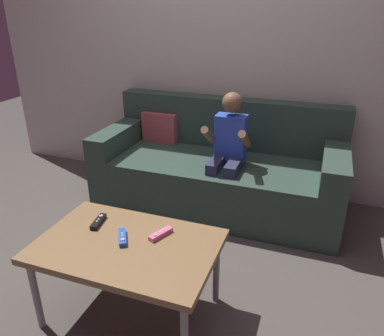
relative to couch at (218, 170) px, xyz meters
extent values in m
plane|color=#4C4742|center=(-0.14, -1.08, -0.29)|extent=(8.53, 8.53, 0.00)
cube|color=beige|center=(-0.14, 0.39, 0.96)|extent=(4.26, 0.05, 2.50)
cube|color=#2D4238|center=(0.01, -0.05, -0.09)|extent=(1.90, 0.80, 0.41)
cube|color=#2D4238|center=(0.01, 0.27, 0.32)|extent=(1.90, 0.16, 0.41)
cube|color=#2D4238|center=(-0.85, -0.05, 0.21)|extent=(0.18, 0.80, 0.18)
cube|color=#2D4238|center=(0.87, -0.05, 0.21)|extent=(0.18, 0.80, 0.18)
cube|color=#B24C51|center=(-0.59, 0.19, 0.25)|extent=(0.33, 0.14, 0.26)
cylinder|color=#282D47|center=(0.05, -0.37, -0.09)|extent=(0.07, 0.07, 0.41)
cylinder|color=#282D47|center=(0.18, -0.37, -0.09)|extent=(0.07, 0.07, 0.41)
cube|color=#282D47|center=(0.05, -0.23, 0.15)|extent=(0.09, 0.28, 0.09)
cube|color=#282D47|center=(0.18, -0.23, 0.15)|extent=(0.09, 0.28, 0.09)
cube|color=blue|center=(0.11, -0.09, 0.32)|extent=(0.23, 0.13, 0.34)
cylinder|color=brown|center=(-0.02, -0.22, 0.37)|extent=(0.05, 0.25, 0.20)
cylinder|color=brown|center=(0.25, -0.22, 0.37)|extent=(0.05, 0.25, 0.20)
sphere|color=brown|center=(0.11, -0.09, 0.59)|extent=(0.15, 0.15, 0.15)
cube|color=brown|center=(-0.09, -1.33, 0.14)|extent=(0.89, 0.58, 0.04)
cylinder|color=gray|center=(-0.48, -1.58, -0.08)|extent=(0.04, 0.04, 0.41)
cylinder|color=gray|center=(-0.48, -1.09, -0.08)|extent=(0.04, 0.04, 0.41)
cylinder|color=gray|center=(0.31, -1.09, -0.08)|extent=(0.04, 0.04, 0.41)
cube|color=blue|center=(-0.12, -1.31, 0.17)|extent=(0.10, 0.14, 0.02)
cylinder|color=#99999E|center=(-0.10, -1.34, 0.18)|extent=(0.02, 0.02, 0.00)
cylinder|color=silver|center=(-0.12, -1.31, 0.18)|extent=(0.01, 0.01, 0.00)
cylinder|color=silver|center=(-0.13, -1.30, 0.18)|extent=(0.01, 0.01, 0.00)
cube|color=pink|center=(0.05, -1.22, 0.17)|extent=(0.09, 0.14, 0.02)
cylinder|color=#99999E|center=(0.03, -1.25, 0.18)|extent=(0.02, 0.02, 0.00)
cylinder|color=silver|center=(0.04, -1.22, 0.18)|extent=(0.01, 0.01, 0.00)
cylinder|color=silver|center=(0.05, -1.20, 0.18)|extent=(0.01, 0.01, 0.00)
cube|color=black|center=(-0.32, -1.23, 0.17)|extent=(0.06, 0.14, 0.02)
cylinder|color=#99999E|center=(-0.32, -1.19, 0.18)|extent=(0.02, 0.02, 0.00)
cylinder|color=silver|center=(-0.32, -1.22, 0.18)|extent=(0.01, 0.01, 0.00)
cylinder|color=silver|center=(-0.31, -1.24, 0.18)|extent=(0.01, 0.01, 0.00)
camera|label=1|loc=(0.74, -2.66, 1.24)|focal=34.93mm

